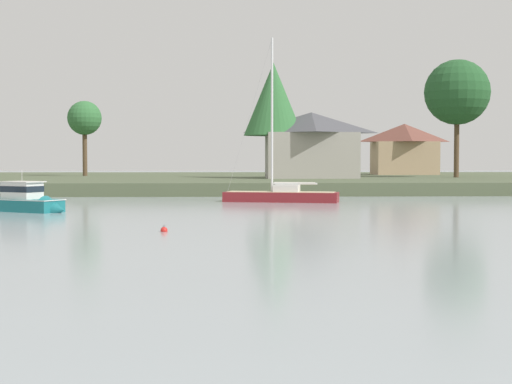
% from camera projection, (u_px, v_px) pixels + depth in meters
% --- Properties ---
extents(far_shore_bank, '(195.97, 57.87, 1.23)m').
position_uv_depth(far_shore_bank, '(278.00, 181.00, 98.09)').
color(far_shore_bank, '#4C563D').
rests_on(far_shore_bank, ground).
extents(sailboat_maroon, '(9.37, 4.31, 13.59)m').
position_uv_depth(sailboat_maroon, '(281.00, 198.00, 60.71)').
color(sailboat_maroon, maroon).
rests_on(sailboat_maroon, ground).
extents(cruiser_teal, '(6.54, 4.85, 3.44)m').
position_uv_depth(cruiser_teal, '(28.00, 204.00, 49.50)').
color(cruiser_teal, '#196B70').
rests_on(cruiser_teal, ground).
extents(mooring_buoy_red, '(0.34, 0.34, 0.39)m').
position_uv_depth(mooring_buoy_red, '(164.00, 230.00, 35.87)').
color(mooring_buoy_red, red).
rests_on(mooring_buoy_red, ground).
extents(shore_tree_left, '(4.42, 4.42, 9.74)m').
position_uv_depth(shore_tree_left, '(85.00, 119.00, 98.84)').
color(shore_tree_left, brown).
rests_on(shore_tree_left, far_shore_bank).
extents(shore_tree_far_right, '(7.75, 7.75, 14.01)m').
position_uv_depth(shore_tree_far_right, '(457.00, 93.00, 90.40)').
color(shore_tree_far_right, brown).
rests_on(shore_tree_far_right, far_shore_bank).
extents(shore_tree_left_mid, '(6.82, 6.82, 13.22)m').
position_uv_depth(shore_tree_left_mid, '(273.00, 99.00, 87.12)').
color(shore_tree_left_mid, brown).
rests_on(shore_tree_left_mid, far_shore_bank).
extents(cottage_eastern, '(9.28, 6.56, 7.16)m').
position_uv_depth(cottage_eastern, '(404.00, 148.00, 107.45)').
color(cottage_eastern, tan).
rests_on(cottage_eastern, far_shore_bank).
extents(cottage_near_water, '(11.08, 7.17, 7.54)m').
position_uv_depth(cottage_near_water, '(311.00, 144.00, 87.27)').
color(cottage_near_water, '#9E998E').
rests_on(cottage_near_water, far_shore_bank).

